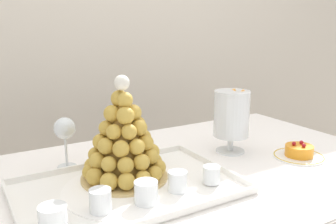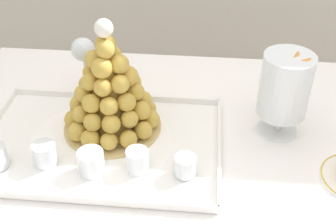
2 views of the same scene
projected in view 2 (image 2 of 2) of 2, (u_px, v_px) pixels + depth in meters
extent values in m
cylinder|color=brown|center=(38.00, 151.00, 1.65)|extent=(0.04, 0.04, 0.74)
cube|color=brown|center=(197.00, 143.00, 1.11)|extent=(1.33, 0.80, 0.02)
cube|color=white|center=(197.00, 140.00, 1.10)|extent=(1.39, 0.86, 0.00)
cube|color=white|center=(200.00, 90.00, 1.53)|extent=(1.39, 0.01, 0.26)
cube|color=white|center=(101.00, 144.00, 1.08)|extent=(0.59, 0.39, 0.01)
cube|color=white|center=(80.00, 199.00, 0.92)|extent=(0.59, 0.01, 0.02)
cube|color=white|center=(116.00, 96.00, 1.23)|extent=(0.59, 0.01, 0.02)
cube|color=white|center=(219.00, 148.00, 1.05)|extent=(0.01, 0.39, 0.02)
cylinder|color=white|center=(101.00, 143.00, 1.08)|extent=(0.36, 0.36, 0.00)
cylinder|color=tan|center=(113.00, 126.00, 1.13)|extent=(0.25, 0.25, 0.01)
cone|color=#AB8133|center=(109.00, 85.00, 1.05)|extent=(0.17, 0.17, 0.24)
sphere|color=gold|center=(150.00, 119.00, 1.10)|extent=(0.05, 0.05, 0.05)
sphere|color=gold|center=(148.00, 109.00, 1.14)|extent=(0.04, 0.04, 0.04)
sphere|color=gold|center=(138.00, 101.00, 1.17)|extent=(0.05, 0.05, 0.05)
sphere|color=gold|center=(123.00, 96.00, 1.19)|extent=(0.05, 0.05, 0.05)
sphere|color=gold|center=(106.00, 97.00, 1.19)|extent=(0.04, 0.04, 0.04)
sphere|color=gold|center=(90.00, 101.00, 1.17)|extent=(0.05, 0.05, 0.05)
sphere|color=gold|center=(78.00, 110.00, 1.14)|extent=(0.04, 0.04, 0.04)
sphere|color=gold|center=(73.00, 120.00, 1.10)|extent=(0.05, 0.05, 0.05)
sphere|color=gold|center=(78.00, 132.00, 1.06)|extent=(0.05, 0.05, 0.05)
sphere|color=gold|center=(90.00, 139.00, 1.04)|extent=(0.05, 0.05, 0.05)
sphere|color=gold|center=(109.00, 141.00, 1.03)|extent=(0.04, 0.04, 0.04)
sphere|color=gold|center=(128.00, 139.00, 1.04)|extent=(0.04, 0.04, 0.04)
sphere|color=gold|center=(143.00, 130.00, 1.07)|extent=(0.05, 0.05, 0.05)
sphere|color=gold|center=(143.00, 100.00, 1.10)|extent=(0.05, 0.05, 0.05)
sphere|color=gold|center=(134.00, 91.00, 1.13)|extent=(0.05, 0.05, 0.05)
sphere|color=gold|center=(119.00, 87.00, 1.15)|extent=(0.05, 0.05, 0.05)
sphere|color=gold|center=(102.00, 88.00, 1.14)|extent=(0.05, 0.05, 0.05)
sphere|color=gold|center=(87.00, 94.00, 1.12)|extent=(0.04, 0.04, 0.04)
sphere|color=gold|center=(79.00, 104.00, 1.09)|extent=(0.05, 0.05, 0.05)
sphere|color=gold|center=(81.00, 114.00, 1.05)|extent=(0.04, 0.04, 0.04)
sphere|color=gold|center=(93.00, 122.00, 1.03)|extent=(0.04, 0.04, 0.04)
sphere|color=gold|center=(111.00, 124.00, 1.02)|extent=(0.05, 0.05, 0.05)
sphere|color=gold|center=(129.00, 119.00, 1.03)|extent=(0.04, 0.04, 0.04)
sphere|color=gold|center=(141.00, 110.00, 1.07)|extent=(0.05, 0.05, 0.05)
sphere|color=gold|center=(132.00, 82.00, 1.09)|extent=(0.05, 0.05, 0.05)
sphere|color=gold|center=(119.00, 78.00, 1.11)|extent=(0.04, 0.04, 0.04)
sphere|color=gold|center=(102.00, 79.00, 1.11)|extent=(0.05, 0.05, 0.05)
sphere|color=gold|center=(88.00, 84.00, 1.08)|extent=(0.05, 0.05, 0.05)
sphere|color=gold|center=(83.00, 94.00, 1.05)|extent=(0.05, 0.05, 0.05)
sphere|color=gold|center=(92.00, 103.00, 1.02)|extent=(0.05, 0.05, 0.05)
sphere|color=gold|center=(109.00, 106.00, 1.01)|extent=(0.04, 0.04, 0.04)
sphere|color=gold|center=(127.00, 102.00, 1.03)|extent=(0.05, 0.05, 0.05)
sphere|color=gold|center=(135.00, 92.00, 1.06)|extent=(0.04, 0.04, 0.04)
sphere|color=gold|center=(121.00, 68.00, 1.07)|extent=(0.04, 0.04, 0.04)
sphere|color=gold|center=(105.00, 67.00, 1.07)|extent=(0.04, 0.04, 0.04)
sphere|color=gold|center=(91.00, 72.00, 1.05)|extent=(0.04, 0.04, 0.04)
sphere|color=gold|center=(90.00, 82.00, 1.02)|extent=(0.04, 0.04, 0.04)
sphere|color=gold|center=(103.00, 87.00, 1.00)|extent=(0.04, 0.04, 0.04)
sphere|color=gold|center=(120.00, 84.00, 1.01)|extent=(0.05, 0.05, 0.05)
sphere|color=gold|center=(128.00, 76.00, 1.04)|extent=(0.05, 0.05, 0.05)
sphere|color=gold|center=(112.00, 55.00, 1.04)|extent=(0.05, 0.05, 0.05)
sphere|color=gold|center=(95.00, 59.00, 1.02)|extent=(0.05, 0.05, 0.05)
sphere|color=gold|center=(102.00, 68.00, 0.99)|extent=(0.05, 0.05, 0.05)
sphere|color=gold|center=(119.00, 64.00, 1.01)|extent=(0.05, 0.05, 0.05)
sphere|color=gold|center=(106.00, 44.00, 1.00)|extent=(0.05, 0.05, 0.05)
sphere|color=gold|center=(105.00, 49.00, 0.98)|extent=(0.04, 0.04, 0.04)
sphere|color=white|center=(104.00, 28.00, 0.96)|extent=(0.04, 0.04, 0.04)
cylinder|color=silver|center=(45.00, 154.00, 1.00)|extent=(0.05, 0.05, 0.06)
cylinder|color=gold|center=(46.00, 159.00, 1.01)|extent=(0.05, 0.05, 0.02)
cylinder|color=#EAC166|center=(45.00, 152.00, 1.00)|extent=(0.05, 0.05, 0.02)
sphere|color=brown|center=(42.00, 146.00, 1.00)|extent=(0.02, 0.02, 0.02)
cylinder|color=silver|center=(91.00, 162.00, 0.98)|extent=(0.06, 0.06, 0.06)
cylinder|color=brown|center=(92.00, 167.00, 0.99)|extent=(0.05, 0.05, 0.02)
cylinder|color=#8C603D|center=(91.00, 161.00, 0.98)|extent=(0.05, 0.05, 0.02)
sphere|color=brown|center=(92.00, 156.00, 0.97)|extent=(0.02, 0.02, 0.02)
cylinder|color=silver|center=(137.00, 160.00, 0.98)|extent=(0.05, 0.05, 0.06)
cylinder|color=#F4EAC6|center=(138.00, 165.00, 0.99)|extent=(0.05, 0.05, 0.02)
cylinder|color=white|center=(137.00, 159.00, 0.98)|extent=(0.05, 0.05, 0.02)
sphere|color=brown|center=(138.00, 154.00, 0.98)|extent=(0.01, 0.01, 0.01)
cylinder|color=silver|center=(185.00, 166.00, 0.98)|extent=(0.05, 0.05, 0.05)
cylinder|color=brown|center=(185.00, 170.00, 0.98)|extent=(0.04, 0.04, 0.02)
cylinder|color=#8C603D|center=(185.00, 164.00, 0.97)|extent=(0.04, 0.04, 0.01)
sphere|color=brown|center=(182.00, 163.00, 0.96)|extent=(0.01, 0.01, 0.01)
cylinder|color=white|center=(277.00, 130.00, 1.13)|extent=(0.10, 0.10, 0.01)
cylinder|color=white|center=(278.00, 121.00, 1.11)|extent=(0.02, 0.02, 0.05)
cylinder|color=white|center=(285.00, 85.00, 1.05)|extent=(0.12, 0.12, 0.16)
cylinder|color=brown|center=(292.00, 108.00, 1.08)|extent=(0.05, 0.04, 0.05)
cylinder|color=#9ED860|center=(276.00, 102.00, 1.10)|extent=(0.05, 0.04, 0.05)
cylinder|color=yellow|center=(277.00, 109.00, 1.08)|extent=(0.06, 0.04, 0.06)
cylinder|color=#E54C47|center=(286.00, 97.00, 1.08)|extent=(0.05, 0.05, 0.04)
cylinder|color=yellow|center=(278.00, 98.00, 1.08)|extent=(0.06, 0.05, 0.05)
cylinder|color=pink|center=(274.00, 103.00, 1.06)|extent=(0.05, 0.05, 0.04)
cylinder|color=#F9A54C|center=(289.00, 107.00, 1.05)|extent=(0.05, 0.05, 0.04)
cylinder|color=pink|center=(289.00, 88.00, 1.08)|extent=(0.05, 0.05, 0.05)
cylinder|color=brown|center=(273.00, 94.00, 1.06)|extent=(0.06, 0.05, 0.06)
cylinder|color=pink|center=(290.00, 96.00, 1.05)|extent=(0.05, 0.05, 0.05)
cylinder|color=#72B2E0|center=(282.00, 79.00, 1.07)|extent=(0.06, 0.05, 0.06)
cylinder|color=#9ED860|center=(282.00, 87.00, 1.04)|extent=(0.06, 0.05, 0.06)
cylinder|color=#F9A54C|center=(299.00, 87.00, 1.04)|extent=(0.05, 0.04, 0.04)
cylinder|color=pink|center=(277.00, 74.00, 1.05)|extent=(0.06, 0.05, 0.05)
cylinder|color=#9ED860|center=(284.00, 81.00, 1.02)|extent=(0.05, 0.05, 0.05)
cylinder|color=#F9A54C|center=(297.00, 74.00, 1.05)|extent=(0.05, 0.05, 0.04)
cylinder|color=#F9A54C|center=(276.00, 69.00, 1.03)|extent=(0.06, 0.05, 0.05)
cylinder|color=#9ED860|center=(291.00, 76.00, 1.00)|extent=(0.04, 0.04, 0.02)
cylinder|color=#F9A54C|center=(299.00, 71.00, 1.02)|extent=(0.06, 0.04, 0.06)
cylinder|color=#F9A54C|center=(291.00, 65.00, 1.04)|extent=(0.06, 0.04, 0.06)
cylinder|color=#D199D8|center=(279.00, 65.00, 1.00)|extent=(0.05, 0.05, 0.03)
cylinder|color=#F9A54C|center=(304.00, 65.00, 1.00)|extent=(0.06, 0.04, 0.06)
cylinder|color=#F9A54C|center=(291.00, 60.00, 1.02)|extent=(0.06, 0.05, 0.05)
cylinder|color=silver|center=(88.00, 87.00, 1.29)|extent=(0.06, 0.06, 0.00)
cylinder|color=silver|center=(86.00, 73.00, 1.26)|extent=(0.01, 0.01, 0.09)
sphere|color=silver|center=(83.00, 49.00, 1.22)|extent=(0.07, 0.07, 0.07)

